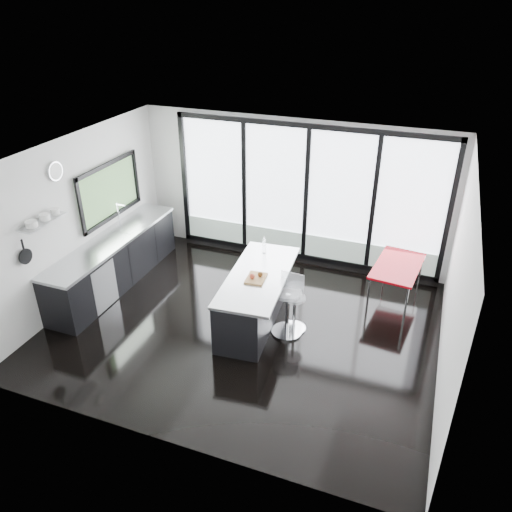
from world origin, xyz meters
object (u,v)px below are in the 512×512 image
at_px(island, 254,297).
at_px(bar_stool_far, 294,313).
at_px(red_table, 395,282).
at_px(bar_stool_near, 287,312).

height_order(island, bar_stool_far, island).
height_order(bar_stool_far, red_table, red_table).
bearing_deg(island, bar_stool_near, -14.00).
bearing_deg(bar_stool_far, island, 157.49).
bearing_deg(bar_stool_far, red_table, 26.09).
relative_size(bar_stool_near, red_table, 0.61).
bearing_deg(bar_stool_near, bar_stool_far, 64.82).
xyz_separation_m(bar_stool_near, red_table, (1.46, 1.60, -0.05)).
bearing_deg(island, red_table, 34.90).
relative_size(island, red_table, 1.74).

